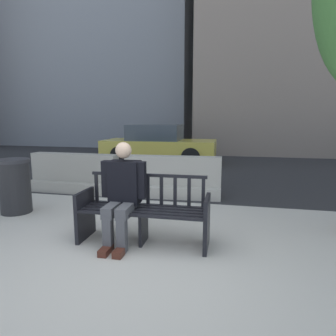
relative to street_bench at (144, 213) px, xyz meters
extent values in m
plane|color=#B7B2A8|center=(0.03, -0.74, -0.40)|extent=(200.00, 200.00, 0.00)
cube|color=#28282B|center=(0.03, 7.96, -0.39)|extent=(120.00, 12.00, 0.01)
cube|color=black|center=(-0.82, -0.04, -0.07)|extent=(0.06, 0.51, 0.66)
cube|color=black|center=(0.82, -0.02, -0.07)|extent=(0.06, 0.51, 0.66)
cube|color=black|center=(0.00, -0.03, -0.17)|extent=(0.04, 0.32, 0.45)
cube|color=black|center=(0.00, -0.26, 0.05)|extent=(1.60, 0.09, 0.02)
cube|color=black|center=(0.00, -0.14, 0.05)|extent=(1.60, 0.09, 0.02)
cube|color=black|center=(0.00, -0.03, 0.05)|extent=(1.60, 0.09, 0.02)
cube|color=black|center=(0.00, 0.09, 0.05)|extent=(1.60, 0.09, 0.02)
cube|color=black|center=(0.00, 0.20, 0.05)|extent=(1.60, 0.09, 0.02)
cube|color=black|center=(0.00, 0.21, 0.46)|extent=(1.60, 0.06, 0.04)
cube|color=black|center=(-0.75, 0.20, 0.25)|extent=(0.04, 0.03, 0.38)
cube|color=black|center=(-0.57, 0.21, 0.25)|extent=(0.04, 0.03, 0.38)
cube|color=black|center=(-0.38, 0.21, 0.25)|extent=(0.04, 0.03, 0.38)
cube|color=black|center=(-0.19, 0.21, 0.25)|extent=(0.04, 0.03, 0.38)
cube|color=black|center=(0.00, 0.21, 0.25)|extent=(0.04, 0.03, 0.38)
cube|color=black|center=(0.18, 0.22, 0.25)|extent=(0.04, 0.03, 0.38)
cube|color=black|center=(0.37, 0.22, 0.25)|extent=(0.04, 0.03, 0.38)
cube|color=black|center=(0.56, 0.22, 0.25)|extent=(0.04, 0.03, 0.38)
cube|color=black|center=(0.75, 0.22, 0.25)|extent=(0.04, 0.03, 0.38)
cube|color=black|center=(-0.82, -0.06, 0.25)|extent=(0.06, 0.46, 0.03)
cube|color=black|center=(0.82, -0.04, 0.25)|extent=(0.06, 0.46, 0.03)
cube|color=black|center=(-0.27, 0.04, 0.39)|extent=(0.40, 0.24, 0.56)
sphere|color=beige|center=(-0.27, 0.02, 0.81)|extent=(0.21, 0.21, 0.21)
cube|color=#4C4C51|center=(-0.36, -0.18, 0.08)|extent=(0.15, 0.44, 0.14)
cube|color=#4C4C51|center=(-0.18, -0.18, 0.08)|extent=(0.15, 0.44, 0.14)
cube|color=#4C4C51|center=(-0.35, -0.35, -0.17)|extent=(0.11, 0.11, 0.45)
cube|color=#4C4C51|center=(-0.17, -0.35, -0.17)|extent=(0.11, 0.11, 0.45)
cube|color=#4C2319|center=(-0.35, -0.43, -0.36)|extent=(0.11, 0.26, 0.08)
cube|color=#4C2319|center=(-0.17, -0.43, -0.36)|extent=(0.11, 0.26, 0.08)
cube|color=black|center=(-0.51, 0.01, 0.43)|extent=(0.09, 0.12, 0.48)
cube|color=black|center=(-0.02, 0.01, 0.43)|extent=(0.09, 0.12, 0.48)
cube|color=#ADA89E|center=(-0.11, 2.41, -0.28)|extent=(2.03, 0.77, 0.24)
cube|color=#ADA89E|center=(-0.11, 2.41, 0.14)|extent=(2.01, 0.39, 0.60)
cube|color=#9E998E|center=(-2.32, 2.37, -0.28)|extent=(2.02, 0.75, 0.24)
cube|color=#9E998E|center=(-2.32, 2.37, 0.14)|extent=(2.01, 0.37, 0.60)
cube|color=#DBC64C|center=(-1.53, 7.04, 0.14)|extent=(4.07, 1.76, 0.56)
cube|color=#38424C|center=(-1.69, 7.03, 0.70)|extent=(1.88, 1.53, 0.55)
cylinder|color=black|center=(-0.29, 7.86, -0.08)|extent=(0.64, 0.23, 0.64)
cylinder|color=black|center=(-0.27, 6.25, -0.08)|extent=(0.64, 0.23, 0.64)
cylinder|color=black|center=(-2.80, 7.83, -0.08)|extent=(0.64, 0.23, 0.64)
cylinder|color=black|center=(-2.78, 6.21, -0.08)|extent=(0.64, 0.23, 0.64)
cylinder|color=#232326|center=(-2.53, 0.74, 0.04)|extent=(0.51, 0.51, 0.87)
cylinder|color=#2D2D33|center=(-2.53, 0.74, 0.51)|extent=(0.53, 0.53, 0.06)
camera|label=1|loc=(1.11, -3.59, 1.23)|focal=32.00mm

